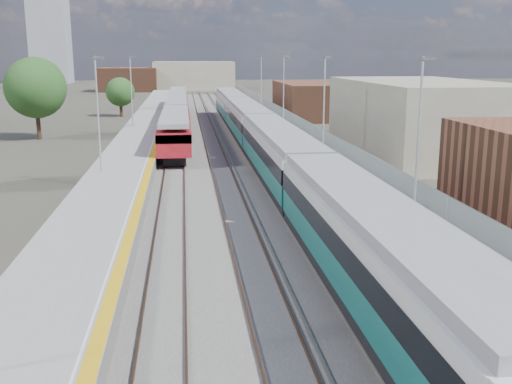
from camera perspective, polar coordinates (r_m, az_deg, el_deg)
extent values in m
plane|color=#47443A|center=(56.58, -2.03, 4.18)|extent=(320.00, 320.00, 0.00)
cube|color=#565451|center=(58.91, -4.42, 4.52)|extent=(10.50, 155.00, 0.06)
cube|color=#4C3323|center=(61.56, -1.70, 5.00)|extent=(0.07, 160.00, 0.14)
cube|color=#4C3323|center=(61.71, -0.36, 5.02)|extent=(0.07, 160.00, 0.14)
cube|color=#4C3323|center=(61.35, -4.97, 4.93)|extent=(0.07, 160.00, 0.14)
cube|color=#4C3323|center=(61.42, -3.62, 4.96)|extent=(0.07, 160.00, 0.14)
cube|color=#4C3323|center=(61.34, -8.25, 4.84)|extent=(0.07, 160.00, 0.14)
cube|color=#4C3323|center=(61.32, -6.90, 4.88)|extent=(0.07, 160.00, 0.14)
cube|color=gray|center=(61.54, -2.00, 4.98)|extent=(0.08, 160.00, 0.10)
cube|color=gray|center=(61.44, -3.31, 4.95)|extent=(0.08, 160.00, 0.10)
cube|color=slate|center=(59.62, 2.82, 5.10)|extent=(4.70, 155.00, 1.00)
cube|color=gray|center=(59.56, 2.82, 5.59)|extent=(4.70, 155.00, 0.03)
cube|color=gold|center=(59.24, 0.81, 5.58)|extent=(0.40, 155.00, 0.01)
cube|color=gray|center=(59.89, 4.92, 6.17)|extent=(0.06, 155.00, 1.20)
cylinder|color=#9EA0A3|center=(30.18, 15.21, 5.21)|extent=(0.12, 0.12, 7.50)
cube|color=#4C4C4F|center=(30.03, 16.08, 12.11)|extent=(0.70, 0.18, 0.14)
cylinder|color=#9EA0A3|center=(49.19, 6.50, 8.39)|extent=(0.12, 0.12, 7.50)
cube|color=#4C4C4F|center=(49.10, 6.90, 12.63)|extent=(0.70, 0.18, 0.14)
cylinder|color=#9EA0A3|center=(68.77, 2.65, 9.72)|extent=(0.12, 0.12, 7.50)
cube|color=#4C4C4F|center=(68.71, 2.89, 12.76)|extent=(0.70, 0.18, 0.14)
cylinder|color=#9EA0A3|center=(88.54, 0.50, 10.44)|extent=(0.12, 0.12, 7.50)
cube|color=#4C4C4F|center=(88.49, 0.67, 12.80)|extent=(0.70, 0.18, 0.14)
cube|color=slate|center=(58.96, -11.07, 4.79)|extent=(4.30, 155.00, 1.00)
cube|color=gray|center=(58.89, -11.09, 5.28)|extent=(4.30, 155.00, 0.03)
cube|color=gold|center=(58.78, -9.24, 5.36)|extent=(0.45, 155.00, 0.01)
cube|color=silver|center=(58.79, -9.58, 5.35)|extent=(0.08, 155.00, 0.01)
cylinder|color=#9EA0A3|center=(40.30, -14.81, 7.06)|extent=(0.12, 0.12, 7.50)
cube|color=#4C4C4F|center=(40.09, -14.75, 12.27)|extent=(0.70, 0.18, 0.14)
cylinder|color=#9EA0A3|center=(66.08, -11.78, 9.34)|extent=(0.12, 0.12, 7.50)
cube|color=#4C4C4F|center=(65.95, -11.71, 12.51)|extent=(0.70, 0.18, 0.14)
cube|color=gray|center=(55.04, 15.37, 6.84)|extent=(11.00, 22.00, 6.40)
cube|color=brown|center=(85.80, 5.13, 8.73)|extent=(8.00, 18.00, 4.80)
cube|color=gray|center=(155.84, -5.95, 10.97)|extent=(20.00, 14.00, 7.00)
cube|color=brown|center=(151.44, -12.08, 10.44)|extent=(14.00, 12.00, 5.60)
cube|color=gray|center=(200.18, -19.16, 15.49)|extent=(11.00, 11.00, 40.00)
cube|color=black|center=(20.63, 11.21, -9.20)|extent=(2.78, 19.95, 0.47)
cube|color=#10544D|center=(20.34, 11.31, -7.06)|extent=(2.89, 19.95, 1.17)
cube|color=black|center=(20.05, 11.43, -4.59)|extent=(2.95, 19.95, 0.80)
cube|color=silver|center=(19.87, 11.51, -2.84)|extent=(2.89, 19.95, 0.49)
cube|color=gray|center=(19.76, 11.56, -1.64)|extent=(2.56, 19.95, 0.41)
cube|color=black|center=(39.82, 2.20, 1.78)|extent=(2.78, 19.95, 0.47)
cube|color=#10544D|center=(39.67, 2.21, 2.94)|extent=(2.89, 19.95, 1.17)
cube|color=black|center=(39.52, 2.22, 4.26)|extent=(2.95, 19.95, 0.80)
cube|color=silver|center=(39.43, 2.23, 5.17)|extent=(2.89, 19.95, 0.49)
cube|color=gray|center=(39.38, 2.24, 5.79)|extent=(2.56, 19.95, 0.41)
cube|color=black|center=(59.85, -0.87, 5.54)|extent=(2.78, 19.95, 0.47)
cube|color=#10544D|center=(59.75, -0.87, 6.31)|extent=(2.89, 19.95, 1.17)
cube|color=black|center=(59.66, -0.87, 7.19)|extent=(2.95, 19.95, 0.80)
cube|color=silver|center=(59.60, -0.87, 7.80)|extent=(2.89, 19.95, 0.49)
cube|color=gray|center=(59.56, -0.88, 8.21)|extent=(2.56, 19.95, 0.41)
cube|color=black|center=(80.10, -2.40, 7.40)|extent=(2.78, 19.95, 0.47)
cube|color=#10544D|center=(80.03, -2.41, 7.98)|extent=(2.89, 19.95, 1.17)
cube|color=black|center=(79.95, -2.41, 8.64)|extent=(2.95, 19.95, 0.80)
cube|color=silver|center=(79.91, -2.42, 9.09)|extent=(2.89, 19.95, 0.49)
cube|color=gray|center=(79.88, -2.42, 9.40)|extent=(2.56, 19.95, 0.41)
cube|color=black|center=(54.49, -7.65, 4.21)|extent=(1.81, 15.36, 0.63)
cube|color=maroon|center=(54.29, -7.70, 5.78)|extent=(2.66, 18.07, 1.90)
cube|color=black|center=(54.23, -7.72, 6.28)|extent=(2.72, 18.07, 0.67)
cube|color=gray|center=(54.13, -7.75, 7.28)|extent=(2.38, 18.07, 0.38)
cube|color=black|center=(72.91, -7.49, 6.39)|extent=(1.81, 15.36, 0.63)
cube|color=maroon|center=(72.75, -7.52, 7.57)|extent=(2.66, 18.07, 1.90)
cube|color=black|center=(72.71, -7.54, 7.94)|extent=(2.72, 18.07, 0.67)
cube|color=gray|center=(72.64, -7.56, 8.69)|extent=(2.38, 18.07, 0.38)
cube|color=black|center=(91.39, -7.39, 7.70)|extent=(1.81, 15.36, 0.63)
cube|color=maroon|center=(91.26, -7.42, 8.64)|extent=(2.66, 18.07, 1.90)
cube|color=black|center=(91.23, -7.43, 8.93)|extent=(2.72, 18.07, 0.67)
cube|color=gray|center=(91.17, -7.45, 9.53)|extent=(2.38, 18.07, 0.38)
cylinder|color=#382619|center=(66.40, -20.01, 5.99)|extent=(0.44, 0.44, 2.94)
sphere|color=#234219|center=(66.10, -20.27, 9.29)|extent=(6.21, 6.21, 6.21)
cylinder|color=#382619|center=(88.29, -12.73, 7.65)|extent=(0.44, 0.44, 1.93)
sphere|color=#234219|center=(88.11, -12.81, 9.28)|extent=(4.08, 4.08, 4.08)
cylinder|color=#382619|center=(74.50, 14.09, 6.71)|extent=(0.44, 0.44, 2.07)
sphere|color=#234219|center=(74.28, 14.21, 8.78)|extent=(4.37, 4.37, 4.37)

